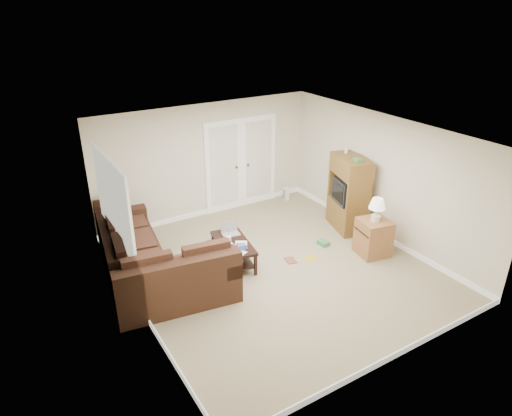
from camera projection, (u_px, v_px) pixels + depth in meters
floor at (275, 268)px, 8.28m from camera, size 5.50×5.50×0.00m
ceiling at (278, 134)px, 7.23m from camera, size 5.00×5.50×0.02m
wall_left at (133, 243)px, 6.58m from camera, size 0.02×5.50×2.50m
wall_right at (383, 178)px, 8.94m from camera, size 0.02×5.50×2.50m
wall_back at (206, 161)px, 9.89m from camera, size 5.00×0.02×2.50m
wall_front at (400, 285)px, 5.62m from camera, size 5.00×0.02×2.50m
baseboards at (275, 266)px, 8.26m from camera, size 5.00×5.50×0.10m
french_doors at (241, 164)px, 10.35m from camera, size 1.80×0.05×2.13m
window_left at (113, 200)px, 7.24m from camera, size 0.05×1.92×1.42m
sectional_sofa at (149, 263)px, 7.76m from camera, size 2.10×3.22×0.92m
coffee_table at (233, 251)px, 8.35m from camera, size 0.73×1.18×0.75m
tv_armoire at (349, 193)px, 9.44m from camera, size 0.80×1.09×1.68m
side_cabinet at (374, 234)px, 8.59m from camera, size 0.64×0.64×1.15m
space_heater at (286, 194)px, 11.03m from camera, size 0.13×0.11×0.31m
floor_magazine at (310, 258)px, 8.60m from camera, size 0.32×0.30×0.01m
floor_greenbox at (323, 243)px, 9.05m from camera, size 0.18×0.23×0.09m
floor_book at (286, 261)px, 8.50m from camera, size 0.23×0.28×0.02m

